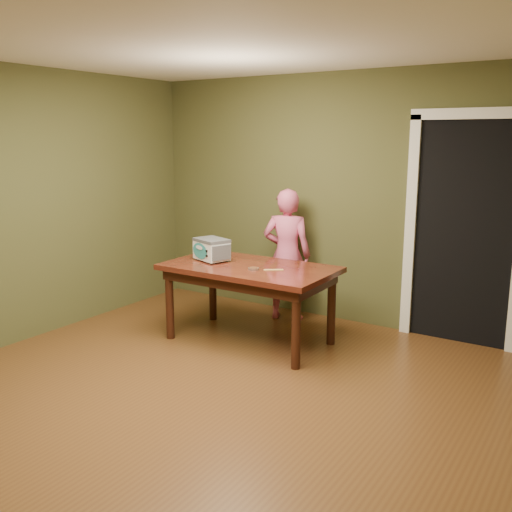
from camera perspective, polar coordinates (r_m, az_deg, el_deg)
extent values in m
plane|color=#583619|center=(4.37, -6.72, -14.70)|extent=(5.00, 5.00, 0.00)
cube|color=#454826|center=(6.08, 8.20, 5.63)|extent=(4.50, 0.02, 2.60)
cube|color=white|center=(3.96, -7.70, 21.22)|extent=(4.50, 5.00, 0.02)
cube|color=black|center=(5.99, 20.73, 2.47)|extent=(0.90, 0.60, 2.10)
cube|color=black|center=(5.68, 20.04, 2.05)|extent=(0.90, 0.02, 2.10)
cube|color=white|center=(5.80, 15.20, 2.54)|extent=(0.10, 0.06, 2.20)
cube|color=white|center=(5.60, 20.82, 13.18)|extent=(1.10, 0.06, 0.10)
cube|color=#3B120D|center=(5.39, -0.67, -1.24)|extent=(1.61, 0.91, 0.05)
cube|color=black|center=(5.41, -0.67, -2.01)|extent=(1.49, 0.79, 0.10)
cylinder|color=black|center=(5.63, -8.63, -4.75)|extent=(0.08, 0.08, 0.70)
cylinder|color=black|center=(6.15, -4.35, -3.21)|extent=(0.08, 0.08, 0.70)
cylinder|color=black|center=(4.87, 4.03, -7.34)|extent=(0.08, 0.08, 0.70)
cylinder|color=black|center=(5.46, 7.55, -5.25)|extent=(0.08, 0.08, 0.70)
cylinder|color=#4C4F54|center=(5.69, -5.93, -0.27)|extent=(0.02, 0.02, 0.01)
cylinder|color=#4C4F54|center=(5.79, -4.44, -0.05)|extent=(0.02, 0.02, 0.01)
cylinder|color=#4C4F54|center=(5.47, -4.43, -0.75)|extent=(0.02, 0.02, 0.01)
cylinder|color=#4C4F54|center=(5.57, -2.90, -0.50)|extent=(0.02, 0.02, 0.01)
cube|color=white|center=(5.61, -4.45, 0.61)|extent=(0.39, 0.33, 0.18)
cube|color=#4C4F54|center=(5.59, -4.47, 1.60)|extent=(0.39, 0.34, 0.03)
cube|color=#4C4F54|center=(5.75, -5.38, 0.87)|extent=(0.08, 0.20, 0.14)
cube|color=#4C4F54|center=(5.47, -3.46, 0.33)|extent=(0.08, 0.20, 0.14)
ellipsoid|color=teal|center=(5.57, -5.64, 0.50)|extent=(0.24, 0.09, 0.16)
cylinder|color=black|center=(5.46, -4.96, 0.50)|extent=(0.02, 0.02, 0.02)
cylinder|color=black|center=(5.47, -4.95, 0.02)|extent=(0.02, 0.02, 0.02)
cylinder|color=silver|center=(5.22, -0.25, -1.29)|extent=(0.10, 0.10, 0.02)
cylinder|color=#53351B|center=(5.22, -0.25, -1.22)|extent=(0.09, 0.09, 0.01)
cube|color=#E4B863|center=(5.21, 1.76, -1.38)|extent=(0.16, 0.13, 0.01)
imported|color=#D4577F|center=(6.10, 3.11, 0.13)|extent=(0.60, 0.49, 1.42)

